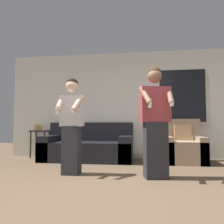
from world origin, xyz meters
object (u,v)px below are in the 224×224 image
object	(u,v)px
armchair	(183,147)
couch	(88,147)
side_table	(40,135)
person_left	(72,124)
person_right	(155,121)

from	to	relation	value
armchair	couch	bearing A→B (deg)	179.27
side_table	person_left	distance (m)	2.30
armchair	side_table	world-z (taller)	armchair
person_left	person_right	distance (m)	1.38
couch	side_table	world-z (taller)	couch
armchair	person_left	size ratio (longest dim) A/B	0.60
couch	person_left	size ratio (longest dim) A/B	1.29
couch	side_table	size ratio (longest dim) A/B	2.48
side_table	person_left	xyz separation A→B (m)	(1.42, -1.78, 0.27)
person_right	person_left	bearing A→B (deg)	176.77
armchair	person_left	bearing A→B (deg)	-144.30
side_table	person_right	size ratio (longest dim) A/B	0.48
couch	armchair	size ratio (longest dim) A/B	2.16
person_left	person_right	xyz separation A→B (m)	(1.38, -0.08, 0.05)
side_table	person_right	bearing A→B (deg)	-33.57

